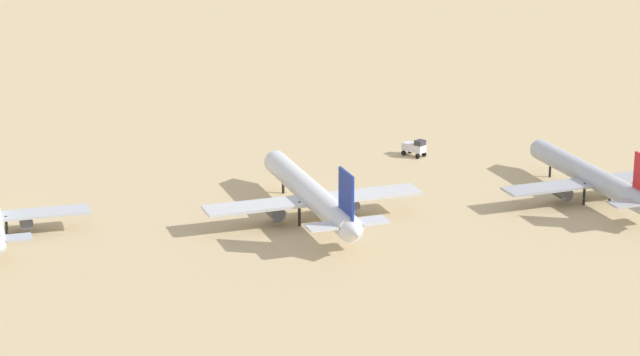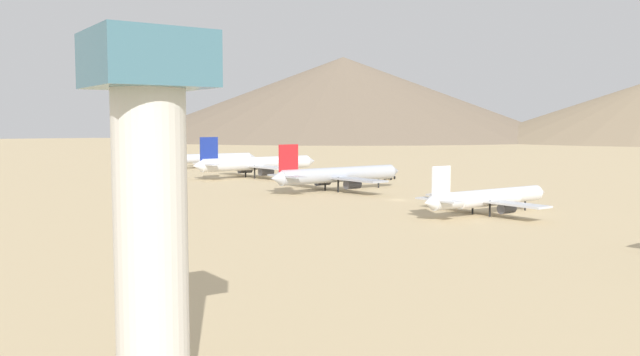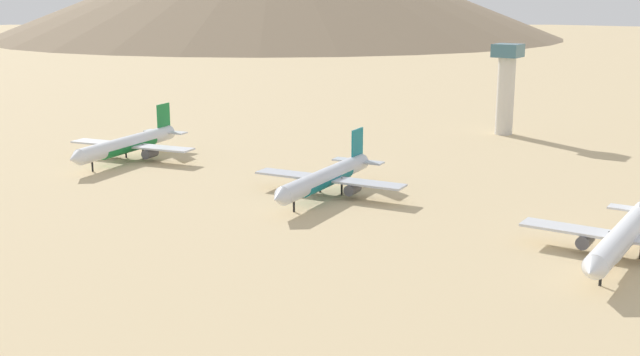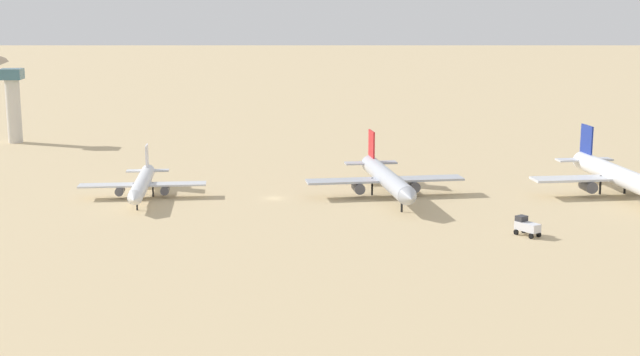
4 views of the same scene
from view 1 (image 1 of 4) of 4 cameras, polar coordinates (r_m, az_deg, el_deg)
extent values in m
cylinder|color=#B2B7C1|center=(269.84, 11.48, 0.10)|extent=(41.38, 7.01, 4.35)
cone|color=#B2B7C1|center=(288.28, 9.17, 1.33)|extent=(3.93, 4.49, 4.26)
cube|color=#A4A8B2|center=(268.68, 11.66, -0.16)|extent=(8.23, 39.19, 0.51)
cylinder|color=#4C4C54|center=(266.43, 10.28, -0.58)|extent=(4.97, 2.94, 2.63)
cylinder|color=#4C4C54|center=(273.45, 12.77, -0.27)|extent=(4.97, 2.94, 2.63)
cylinder|color=black|center=(283.38, 9.81, 0.46)|extent=(0.50, 0.50, 4.37)
cylinder|color=black|center=(266.79, 11.22, -0.67)|extent=(0.50, 0.50, 4.37)
cylinder|color=black|center=(269.85, 12.30, -0.54)|extent=(0.50, 0.50, 4.37)
cylinder|color=silver|center=(252.54, -0.42, -0.64)|extent=(44.73, 6.74, 4.70)
cone|color=silver|center=(274.60, -2.05, 0.83)|extent=(4.17, 4.79, 4.61)
cone|color=silver|center=(231.14, 1.50, -2.36)|extent=(3.66, 4.39, 4.23)
cube|color=navy|center=(233.31, 1.13, -0.74)|extent=(6.82, 0.74, 8.66)
cube|color=silver|center=(234.26, 1.18, -1.97)|extent=(4.64, 15.02, 0.45)
cube|color=silver|center=(251.12, -0.28, -0.94)|extent=(8.11, 42.32, 0.56)
cylinder|color=#4C4C54|center=(250.37, -1.96, -1.42)|extent=(5.32, 3.08, 2.85)
cylinder|color=#4C4C54|center=(254.92, 1.22, -1.07)|extent=(5.32, 3.08, 2.85)
cylinder|color=black|center=(268.73, -1.58, -0.17)|extent=(0.54, 0.54, 4.73)
cylinder|color=black|center=(249.67, -0.89, -1.54)|extent=(0.54, 0.54, 4.73)
cylinder|color=black|center=(251.66, 0.50, -1.38)|extent=(0.54, 0.54, 4.73)
cylinder|color=#4C4C54|center=(252.34, -12.46, -1.77)|extent=(4.46, 2.47, 2.43)
cylinder|color=black|center=(250.47, -13.24, -2.04)|extent=(0.46, 0.46, 4.03)
cube|color=silver|center=(295.25, 4.03, 1.31)|extent=(5.64, 4.66, 1.70)
cube|color=#333338|center=(293.87, 4.30, 1.51)|extent=(2.61, 2.70, 1.10)
cylinder|color=black|center=(295.35, 4.47, 1.03)|extent=(1.12, 0.87, 1.10)
cylinder|color=black|center=(293.60, 4.19, 0.93)|extent=(1.12, 0.87, 1.10)
cylinder|color=black|center=(297.68, 3.87, 1.17)|extent=(1.12, 0.87, 1.10)
cylinder|color=black|center=(295.95, 3.59, 1.08)|extent=(1.12, 0.87, 1.10)
camera|label=2|loc=(306.98, 49.30, -0.84)|focal=36.66mm
camera|label=3|loc=(377.83, 8.65, 10.30)|focal=43.98mm
camera|label=4|loc=(464.79, 3.38, 12.73)|focal=49.64mm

